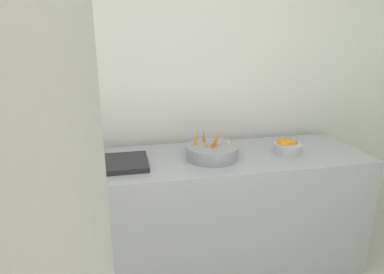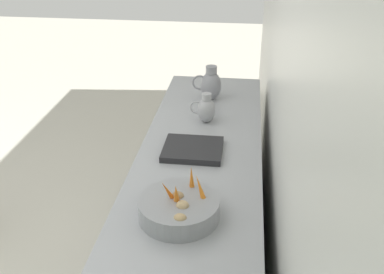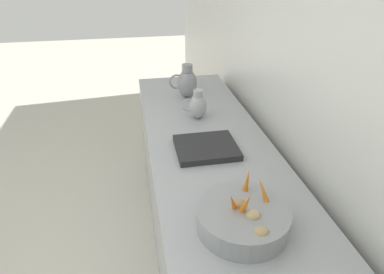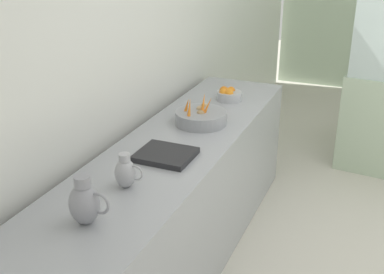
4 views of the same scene
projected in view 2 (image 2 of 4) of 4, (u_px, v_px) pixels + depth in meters
name	position (u px, v px, depth m)	size (l,w,h in m)	color
tile_wall_left	(306.00, 126.00, 1.66)	(0.10, 8.31, 3.00)	silver
prep_counter	(194.00, 244.00, 2.62)	(0.71, 3.05, 0.94)	#9EA0A5
vegetable_colander	(179.00, 208.00, 2.07)	(0.37, 0.37, 0.22)	gray
metal_pitcher_tall	(211.00, 85.00, 3.29)	(0.21, 0.15, 0.25)	gray
metal_pitcher_short	(206.00, 109.00, 2.96)	(0.17, 0.12, 0.20)	#A3A3A8
counter_sink_basin	(193.00, 149.00, 2.62)	(0.34, 0.30, 0.04)	#232326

